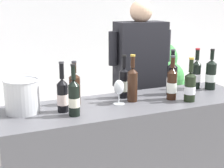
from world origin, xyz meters
TOP-DOWN VIEW (x-y plane):
  - wall_back at (0.00, 2.60)m, footprint 8.00×0.10m
  - counter at (0.00, 0.00)m, footprint 1.86×0.56m
  - wine_bottle_0 at (-0.46, -0.11)m, footprint 0.07×0.07m
  - wine_bottle_1 at (-0.38, 0.12)m, footprint 0.08×0.08m
  - wine_bottle_2 at (0.67, 0.14)m, footprint 0.07×0.07m
  - wine_bottle_3 at (-0.50, -0.01)m, footprint 0.07×0.07m
  - wine_bottle_4 at (0.31, -0.05)m, footprint 0.07×0.07m
  - wine_bottle_5 at (0.76, 0.07)m, footprint 0.08×0.08m
  - wine_bottle_6 at (0.38, 0.07)m, footprint 0.08×0.08m
  - wine_bottle_7 at (0.40, -0.14)m, footprint 0.08×0.08m
  - wine_bottle_8 at (0.02, 0.02)m, footprint 0.07×0.07m
  - wine_bottle_9 at (0.01, 0.13)m, footprint 0.07×0.07m
  - wine_glass at (-0.10, -0.00)m, footprint 0.08×0.08m
  - ice_bucket at (-0.74, 0.08)m, footprint 0.23×0.23m
  - person_server at (0.37, 0.55)m, footprint 0.60×0.26m
  - potted_shrub at (0.91, 0.95)m, footprint 0.55×0.53m

SIDE VIEW (x-z plane):
  - counter at x=0.00m, z-range 0.00..0.95m
  - potted_shrub at x=0.91m, z-range 0.12..1.35m
  - person_server at x=0.37m, z-range -0.02..1.65m
  - wine_bottle_7 at x=0.40m, z-range 0.91..1.22m
  - ice_bucket at x=-0.74m, z-range 0.96..1.18m
  - wine_glass at x=-0.10m, z-range 0.98..1.15m
  - wine_bottle_3 at x=-0.50m, z-range 0.90..1.24m
  - wine_bottle_9 at x=0.01m, z-range 0.91..1.23m
  - wine_bottle_0 at x=-0.46m, z-range 0.91..1.24m
  - wine_bottle_4 at x=0.31m, z-range 0.91..1.24m
  - wine_bottle_1 at x=-0.38m, z-range 0.92..1.23m
  - wine_bottle_2 at x=0.67m, z-range 0.91..1.24m
  - wine_bottle_5 at x=0.76m, z-range 0.91..1.24m
  - wine_bottle_6 at x=0.38m, z-range 0.91..1.26m
  - wine_bottle_8 at x=0.02m, z-range 0.92..1.26m
  - wall_back at x=0.00m, z-range 0.00..2.80m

